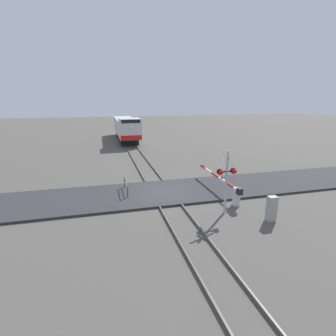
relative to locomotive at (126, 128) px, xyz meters
name	(u,v)px	position (x,y,z in m)	size (l,w,h in m)	color
ground_plane	(162,193)	(0.00, -24.77, -2.00)	(160.00, 160.00, 0.00)	#514C47
rail_track_left	(152,193)	(-0.72, -24.77, -1.93)	(0.08, 80.00, 0.15)	#59544C
rail_track_right	(171,192)	(0.72, -24.77, -1.93)	(0.08, 80.00, 0.15)	#59544C
road_surface	(162,192)	(0.00, -24.77, -1.93)	(36.00, 4.97, 0.15)	#2D2D30
locomotive	(126,128)	(0.00, 0.00, 0.00)	(2.93, 14.85, 3.85)	black
crossing_signal	(227,175)	(2.86, -28.86, 0.32)	(1.18, 0.33, 3.78)	#ADADB2
crossing_gate	(229,188)	(4.04, -27.08, -1.19)	(0.36, 6.71, 1.29)	silver
utility_cabinet	(272,209)	(4.85, -30.43, -1.28)	(0.49, 0.37, 1.44)	#999993
guard_railing	(126,186)	(-2.46, -24.21, -1.39)	(0.08, 2.21, 0.95)	#4C4742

